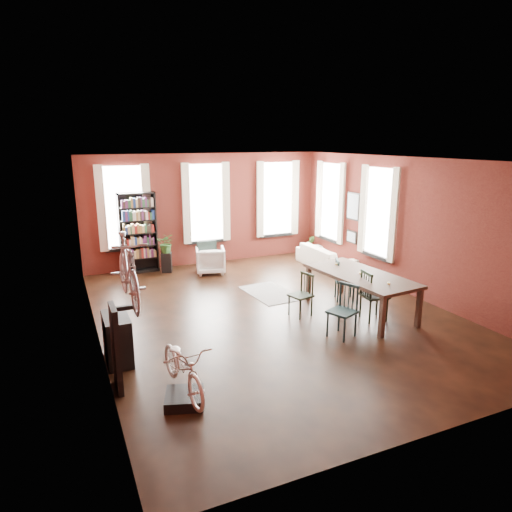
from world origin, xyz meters
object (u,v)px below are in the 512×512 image
bike_trainer (185,398)px  dining_table (359,293)px  dining_chair_b (301,295)px  cream_sofa (326,254)px  bicycle_floor (182,343)px  dining_chair_c (374,295)px  plant_stand (167,262)px  dining_chair_d (345,280)px  bookshelf (138,233)px  console_table (117,339)px  dining_chair_a (342,312)px  white_armchair (210,259)px

bike_trainer → dining_table: bearing=23.5°
dining_chair_b → cream_sofa: (2.48, 2.94, -0.04)m
dining_table → cream_sofa: bearing=64.0°
bicycle_floor → dining_chair_c: bearing=12.7°
cream_sofa → plant_stand: cream_sofa is taller
dining_table → dining_chair_d: bearing=72.3°
dining_chair_d → plant_stand: dining_chair_d is taller
bookshelf → bicycle_floor: bookshelf is taller
dining_chair_d → cream_sofa: size_ratio=0.45×
bookshelf → console_table: 5.40m
dining_chair_d → bookshelf: bearing=67.4°
bookshelf → bike_trainer: bearing=-95.1°
cream_sofa → console_table: bearing=119.3°
dining_chair_a → console_table: (-3.94, 0.67, -0.09)m
plant_stand → white_armchair: bearing=-27.7°
dining_chair_a → dining_chair_c: size_ratio=0.96×
bicycle_floor → bike_trainer: bearing=-106.8°
dining_chair_a → bicycle_floor: size_ratio=0.66×
bicycle_floor → dining_chair_d: bearing=25.1°
dining_chair_b → bookshelf: (-2.47, 4.64, 0.65)m
dining_chair_a → dining_chair_b: bearing=166.8°
white_armchair → plant_stand: (-1.08, 0.57, -0.12)m
dining_chair_c → console_table: (-5.02, 0.22, -0.11)m
dining_chair_d → bike_trainer: bearing=145.5°
cream_sofa → bike_trainer: size_ratio=3.93×
dining_chair_a → cream_sofa: (2.29, 4.17, -0.09)m
bicycle_floor → dining_chair_a: bearing=11.1°
bicycle_floor → white_armchair: bearing=63.2°
dining_chair_c → white_armchair: size_ratio=1.31×
bike_trainer → console_table: 1.82m
bookshelf → plant_stand: size_ratio=4.04×
dining_chair_b → console_table: size_ratio=1.11×
console_table → plant_stand: (1.95, 4.89, -0.13)m
bike_trainer → plant_stand: size_ratio=0.97×
bookshelf → cream_sofa: size_ratio=1.06×
dining_chair_d → bicycle_floor: (-4.47, -2.62, 0.43)m
bike_trainer → plant_stand: 6.68m
console_table → dining_chair_d: bearing=10.9°
dining_chair_d → bike_trainer: dining_chair_d is taller
bookshelf → white_armchair: 2.09m
dining_chair_a → bike_trainer: dining_chair_a is taller
bike_trainer → dining_chair_a: bearing=16.9°
bike_trainer → console_table: size_ratio=0.66×
bookshelf → console_table: (-1.28, -5.20, -0.70)m
cream_sofa → console_table: cream_sofa is taller
bike_trainer → bookshelf: bearing=84.9°
bike_trainer → bicycle_floor: size_ratio=0.35×
bookshelf → cream_sofa: 5.28m
dining_chair_a → bookshelf: bookshelf is taller
bookshelf → plant_stand: 1.11m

